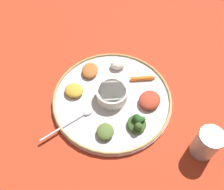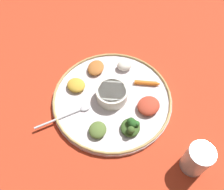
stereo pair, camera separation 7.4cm
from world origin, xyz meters
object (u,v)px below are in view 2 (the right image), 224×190
spoon (72,113)px  greens_pile (131,126)px  center_bowl (112,94)px  carrot_near_spoon (147,83)px  drinking_glass (196,160)px

spoon → greens_pile: greens_pile is taller
center_bowl → spoon: center_bowl is taller
center_bowl → carrot_near_spoon: 0.13m
carrot_near_spoon → spoon: bearing=142.2°
greens_pile → drinking_glass: 0.20m
spoon → carrot_near_spoon: bearing=-37.8°
spoon → carrot_near_spoon: (0.21, -0.16, 0.00)m
center_bowl → drinking_glass: 0.31m
spoon → carrot_near_spoon: carrot_near_spoon is taller
spoon → drinking_glass: bearing=-87.1°
center_bowl → spoon: 0.14m
greens_pile → center_bowl: bearing=53.6°
drinking_glass → center_bowl: bearing=72.9°
center_bowl → drinking_glass: drinking_glass is taller
center_bowl → greens_pile: 0.12m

